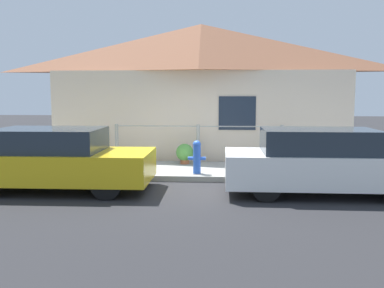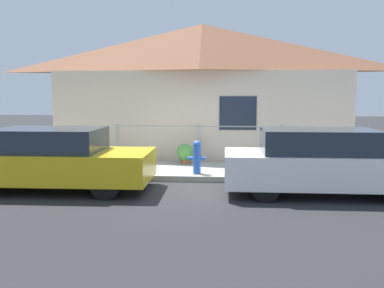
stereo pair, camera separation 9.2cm
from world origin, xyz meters
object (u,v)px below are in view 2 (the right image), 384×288
at_px(car_left, 56,159).
at_px(potted_plant_near_hydrant, 185,153).
at_px(car_right, 324,163).
at_px(fire_hydrant, 197,156).

bearing_deg(car_left, potted_plant_near_hydrant, 47.27).
distance_m(car_left, potted_plant_near_hydrant, 3.92).
relative_size(car_right, fire_hydrant, 5.11).
bearing_deg(fire_hydrant, car_right, -27.86).
relative_size(car_right, potted_plant_near_hydrant, 7.39).
bearing_deg(car_left, fire_hydrant, 25.12).
relative_size(car_left, potted_plant_near_hydrant, 7.23).
bearing_deg(potted_plant_near_hydrant, fire_hydrant, -73.23).
height_order(car_left, potted_plant_near_hydrant, car_left).
distance_m(fire_hydrant, potted_plant_near_hydrant, 1.50).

